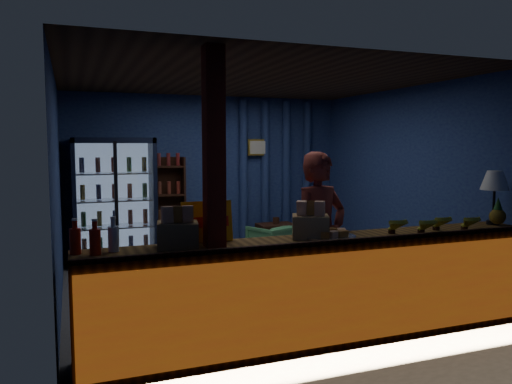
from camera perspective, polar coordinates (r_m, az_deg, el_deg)
ground at (r=6.51m, az=-0.25°, el=-10.61°), size 4.60×4.60×0.00m
room_walls at (r=6.26m, az=-0.25°, el=3.33°), size 4.60×4.60×4.60m
counter at (r=4.70m, az=7.98°, el=-10.97°), size 4.40×0.57×0.99m
support_post at (r=4.15m, az=-4.78°, el=-1.50°), size 0.16×0.16×2.60m
beverage_cooler at (r=7.86m, az=-15.89°, el=-1.09°), size 1.20×0.62×1.90m
bottle_shelf at (r=8.12m, az=-9.96°, el=-1.74°), size 0.50×0.28×1.60m
curtain_folds at (r=8.62m, az=1.06°, el=2.13°), size 1.74×0.14×2.50m
framed_picture at (r=8.51m, az=0.23°, el=5.12°), size 0.36×0.04×0.28m
shopkeeper at (r=5.09m, az=7.30°, el=-5.18°), size 0.71×0.55×1.73m
green_chair at (r=7.89m, az=1.72°, el=-5.72°), size 0.77×0.78×0.54m
side_table at (r=8.09m, az=2.30°, el=-5.48°), size 0.59×0.43×0.63m
yellow_sign at (r=4.38m, az=-5.60°, el=-3.39°), size 0.45×0.09×0.36m
soda_bottles at (r=4.11m, az=-17.95°, el=-5.15°), size 0.37×0.17×0.28m
snack_box_left at (r=4.17m, az=-8.95°, el=-4.65°), size 0.37×0.33×0.35m
snack_box_centre at (r=4.58m, az=6.23°, el=-3.75°), size 0.40×0.38×0.34m
pastry_tray at (r=4.60m, az=8.34°, el=-4.92°), size 0.49×0.49×0.08m
banana_bunches at (r=5.14m, az=19.43°, el=-3.46°), size 1.02×0.29×0.17m
table_lamp at (r=5.85m, az=25.62°, el=0.98°), size 0.29×0.29×0.57m
pineapple at (r=5.85m, az=25.89°, el=-2.28°), size 0.17×0.17×0.29m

